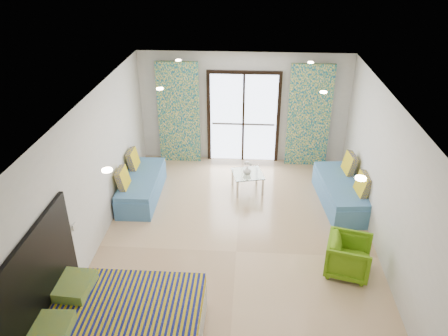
# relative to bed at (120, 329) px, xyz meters

# --- Properties ---
(floor) EXTENTS (5.00, 7.50, 0.01)m
(floor) POSITION_rel_bed_xyz_m (1.48, 2.13, -0.31)
(floor) COLOR tan
(floor) RESTS_ON ground
(ceiling) EXTENTS (5.00, 7.50, 0.01)m
(ceiling) POSITION_rel_bed_xyz_m (1.48, 2.13, 2.39)
(ceiling) COLOR silver
(ceiling) RESTS_ON ground
(wall_back) EXTENTS (5.00, 0.01, 2.70)m
(wall_back) POSITION_rel_bed_xyz_m (1.48, 5.88, 1.04)
(wall_back) COLOR silver
(wall_back) RESTS_ON ground
(wall_left) EXTENTS (0.01, 7.50, 2.70)m
(wall_left) POSITION_rel_bed_xyz_m (-1.02, 2.13, 1.04)
(wall_left) COLOR silver
(wall_left) RESTS_ON ground
(wall_right) EXTENTS (0.01, 7.50, 2.70)m
(wall_right) POSITION_rel_bed_xyz_m (3.98, 2.13, 1.04)
(wall_right) COLOR silver
(wall_right) RESTS_ON ground
(balcony_door) EXTENTS (1.76, 0.08, 2.28)m
(balcony_door) POSITION_rel_bed_xyz_m (1.48, 5.85, 0.95)
(balcony_door) COLOR black
(balcony_door) RESTS_ON floor
(balcony_rail) EXTENTS (1.52, 0.03, 0.04)m
(balcony_rail) POSITION_rel_bed_xyz_m (1.48, 5.86, 0.64)
(balcony_rail) COLOR #595451
(balcony_rail) RESTS_ON balcony_door
(curtain_left) EXTENTS (1.00, 0.10, 2.50)m
(curtain_left) POSITION_rel_bed_xyz_m (-0.07, 5.70, 0.94)
(curtain_left) COLOR silver
(curtain_left) RESTS_ON floor
(curtain_right) EXTENTS (1.00, 0.10, 2.50)m
(curtain_right) POSITION_rel_bed_xyz_m (3.03, 5.70, 0.94)
(curtain_right) COLOR silver
(curtain_right) RESTS_ON floor
(downlight_a) EXTENTS (0.12, 0.12, 0.02)m
(downlight_a) POSITION_rel_bed_xyz_m (0.08, 0.13, 2.36)
(downlight_a) COLOR #FFE0B2
(downlight_a) RESTS_ON ceiling
(downlight_b) EXTENTS (0.12, 0.12, 0.02)m
(downlight_b) POSITION_rel_bed_xyz_m (2.88, 0.13, 2.36)
(downlight_b) COLOR #FFE0B2
(downlight_b) RESTS_ON ceiling
(downlight_c) EXTENTS (0.12, 0.12, 0.02)m
(downlight_c) POSITION_rel_bed_xyz_m (0.08, 3.13, 2.36)
(downlight_c) COLOR #FFE0B2
(downlight_c) RESTS_ON ceiling
(downlight_d) EXTENTS (0.12, 0.12, 0.02)m
(downlight_d) POSITION_rel_bed_xyz_m (2.88, 3.13, 2.36)
(downlight_d) COLOR #FFE0B2
(downlight_d) RESTS_ON ceiling
(downlight_e) EXTENTS (0.12, 0.12, 0.02)m
(downlight_e) POSITION_rel_bed_xyz_m (0.08, 5.13, 2.36)
(downlight_e) COLOR #FFE0B2
(downlight_e) RESTS_ON ceiling
(downlight_f) EXTENTS (0.12, 0.12, 0.02)m
(downlight_f) POSITION_rel_bed_xyz_m (2.88, 5.13, 2.36)
(downlight_f) COLOR #FFE0B2
(downlight_f) RESTS_ON ceiling
(headboard) EXTENTS (0.06, 2.10, 1.50)m
(headboard) POSITION_rel_bed_xyz_m (-0.98, 0.00, 0.74)
(headboard) COLOR black
(headboard) RESTS_ON floor
(switch_plate) EXTENTS (0.02, 0.10, 0.10)m
(switch_plate) POSITION_rel_bed_xyz_m (-0.99, 1.25, 0.74)
(switch_plate) COLOR silver
(switch_plate) RESTS_ON wall_left
(bed) EXTENTS (2.12, 1.73, 0.73)m
(bed) POSITION_rel_bed_xyz_m (0.00, 0.00, 0.00)
(bed) COLOR silver
(bed) RESTS_ON floor
(daybed_left) EXTENTS (0.75, 1.86, 0.91)m
(daybed_left) POSITION_rel_bed_xyz_m (-0.64, 3.85, -0.02)
(daybed_left) COLOR teal
(daybed_left) RESTS_ON floor
(daybed_right) EXTENTS (0.94, 1.98, 0.94)m
(daybed_right) POSITION_rel_bed_xyz_m (3.60, 3.87, -0.01)
(daybed_right) COLOR teal
(daybed_right) RESTS_ON floor
(coffee_table) EXTENTS (0.77, 0.77, 0.74)m
(coffee_table) POSITION_rel_bed_xyz_m (1.63, 4.31, 0.07)
(coffee_table) COLOR silver
(coffee_table) RESTS_ON floor
(vase) EXTENTS (0.21, 0.21, 0.18)m
(vase) POSITION_rel_bed_xyz_m (1.62, 4.26, 0.21)
(vase) COLOR white
(vase) RESTS_ON coffee_table
(armchair) EXTENTS (0.80, 0.84, 0.72)m
(armchair) POSITION_rel_bed_xyz_m (3.35, 1.73, 0.05)
(armchair) COLOR #5E9313
(armchair) RESTS_ON floor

